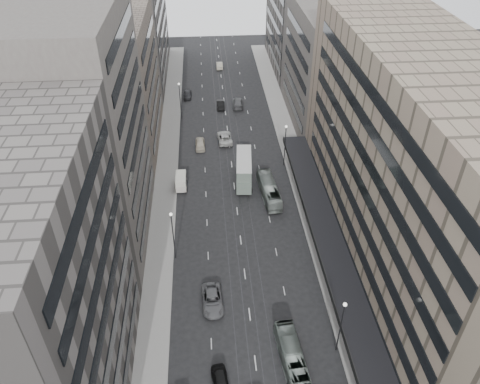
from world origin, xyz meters
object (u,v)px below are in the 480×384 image
object	(u,v)px
panel_van	(181,181)
sedan_0	(221,383)
bus_near	(292,358)
sedan_2	(212,300)
bus_far	(269,190)
double_decker	(244,169)

from	to	relation	value
panel_van	sedan_0	bearing A→B (deg)	-82.29
panel_van	bus_near	bearing A→B (deg)	-69.64
sedan_2	bus_far	bearing A→B (deg)	61.63
double_decker	sedan_0	bearing A→B (deg)	-93.92
sedan_0	bus_far	bearing A→B (deg)	66.80
bus_near	panel_van	size ratio (longest dim) A/B	2.41
bus_far	panel_van	distance (m)	15.35
double_decker	sedan_2	bearing A→B (deg)	-98.61
bus_near	panel_van	xyz separation A→B (m)	(-13.30, 35.96, 0.04)
bus_far	sedan_0	distance (m)	35.38
bus_near	sedan_2	world-z (taller)	bus_near
double_decker	sedan_0	xyz separation A→B (m)	(-5.90, -38.74, -1.93)
bus_near	sedan_2	size ratio (longest dim) A/B	1.67
bus_far	double_decker	size ratio (longest dim) A/B	1.10
bus_far	sedan_2	distance (m)	24.63
bus_far	sedan_0	size ratio (longest dim) A/B	2.30
sedan_0	sedan_2	world-z (taller)	sedan_2
bus_far	panel_van	bearing A→B (deg)	-19.31
double_decker	panel_van	distance (m)	11.10
bus_near	double_decker	world-z (taller)	double_decker
bus_near	double_decker	distance (m)	36.88
sedan_0	sedan_2	distance (m)	11.65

